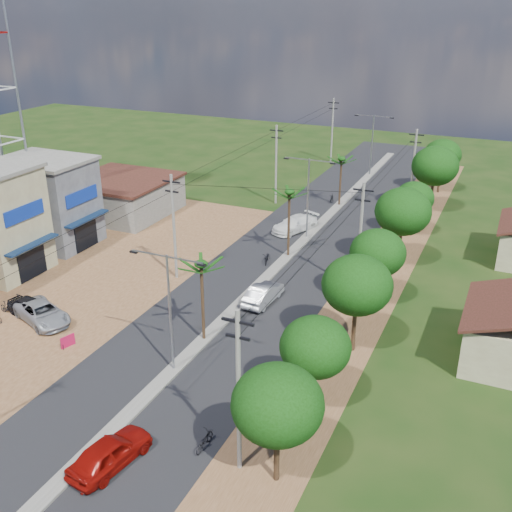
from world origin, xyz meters
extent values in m
plane|color=black|center=(0.00, 0.00, 0.00)|extent=(160.00, 160.00, 0.00)
cube|color=black|center=(0.00, 15.00, 0.02)|extent=(12.00, 110.00, 0.04)
cube|color=#605E56|center=(0.00, 18.00, 0.09)|extent=(1.00, 90.00, 0.18)
cube|color=brown|center=(-15.00, 8.00, 0.02)|extent=(18.00, 46.00, 0.04)
cube|color=brown|center=(8.50, 15.00, 0.01)|extent=(5.00, 90.00, 0.03)
cube|color=#112547|center=(-17.60, 7.00, 3.10)|extent=(0.80, 5.40, 0.15)
cube|color=black|center=(-17.95, 7.00, 1.30)|extent=(0.10, 3.00, 2.40)
cube|color=navy|center=(-17.92, 7.00, 5.85)|extent=(0.12, 4.20, 1.20)
cube|color=#46484E|center=(-22.00, 14.00, 4.00)|extent=(8.00, 6.00, 8.00)
cube|color=#605E56|center=(-22.00, 14.00, 8.15)|extent=(8.40, 6.40, 0.30)
cube|color=#112547|center=(-17.60, 14.00, 3.10)|extent=(0.80, 5.40, 0.15)
cube|color=black|center=(-17.95, 14.00, 1.30)|extent=(0.10, 3.00, 2.40)
cube|color=navy|center=(-17.92, 14.00, 5.20)|extent=(0.12, 4.20, 1.20)
cube|color=#605E56|center=(-21.00, 24.00, 1.80)|extent=(10.00, 10.00, 3.60)
cube|color=black|center=(-21.00, 24.00, 3.80)|extent=(10.40, 10.40, 0.30)
cylinder|color=gray|center=(-25.40, 15.60, 19.00)|extent=(0.24, 0.24, 38.00)
cylinder|color=black|center=(9.50, -6.00, 2.10)|extent=(0.28, 0.28, 4.20)
ellipsoid|color=black|center=(9.50, -6.00, 4.50)|extent=(4.40, 4.40, 3.74)
cylinder|color=black|center=(9.30, 0.00, 1.92)|extent=(0.28, 0.28, 3.85)
ellipsoid|color=black|center=(9.30, 0.00, 4.12)|extent=(4.00, 4.00, 3.40)
cylinder|color=black|center=(9.70, 7.00, 2.27)|extent=(0.28, 0.28, 4.55)
ellipsoid|color=black|center=(9.70, 7.00, 4.88)|extent=(4.60, 4.60, 3.91)
cylinder|color=black|center=(9.40, 14.00, 2.03)|extent=(0.28, 0.28, 4.06)
ellipsoid|color=black|center=(9.40, 14.00, 4.35)|extent=(4.20, 4.20, 3.57)
cylinder|color=black|center=(9.60, 22.00, 2.38)|extent=(0.28, 0.28, 4.76)
ellipsoid|color=black|center=(9.60, 22.00, 5.10)|extent=(4.80, 4.80, 4.08)
cylinder|color=black|center=(9.20, 30.00, 1.82)|extent=(0.28, 0.28, 3.64)
ellipsoid|color=black|center=(9.20, 30.00, 3.90)|extent=(3.80, 3.80, 3.23)
cylinder|color=black|center=(9.80, 38.00, 2.45)|extent=(0.28, 0.28, 4.90)
ellipsoid|color=black|center=(9.80, 38.00, 5.25)|extent=(5.00, 5.00, 4.25)
cylinder|color=black|center=(9.50, 46.00, 2.17)|extent=(0.28, 0.28, 4.34)
ellipsoid|color=black|center=(9.50, 46.00, 4.65)|extent=(4.40, 4.40, 3.74)
cylinder|color=black|center=(0.00, 4.00, 2.90)|extent=(0.22, 0.22, 5.80)
cylinder|color=black|center=(0.00, 20.00, 3.10)|extent=(0.22, 0.22, 6.20)
cylinder|color=black|center=(0.00, 36.00, 2.75)|extent=(0.22, 0.22, 5.50)
cylinder|color=gray|center=(0.00, 0.00, 4.00)|extent=(0.16, 0.16, 8.00)
cube|color=gray|center=(1.20, 0.00, 7.90)|extent=(2.40, 0.08, 0.08)
cube|color=gray|center=(-1.20, 0.00, 7.90)|extent=(2.40, 0.08, 0.08)
cube|color=black|center=(2.30, 0.00, 7.80)|extent=(0.50, 0.18, 0.12)
cube|color=black|center=(-2.30, 0.00, 7.80)|extent=(0.50, 0.18, 0.12)
cylinder|color=gray|center=(0.00, 25.00, 4.00)|extent=(0.16, 0.16, 8.00)
cube|color=gray|center=(1.20, 25.00, 7.90)|extent=(2.40, 0.08, 0.08)
cube|color=gray|center=(-1.20, 25.00, 7.90)|extent=(2.40, 0.08, 0.08)
cube|color=black|center=(2.30, 25.00, 7.80)|extent=(0.50, 0.18, 0.12)
cube|color=black|center=(-2.30, 25.00, 7.80)|extent=(0.50, 0.18, 0.12)
cylinder|color=gray|center=(0.00, 50.00, 4.00)|extent=(0.16, 0.16, 8.00)
cube|color=gray|center=(1.20, 50.00, 7.90)|extent=(2.40, 0.08, 0.08)
cube|color=gray|center=(-1.20, 50.00, 7.90)|extent=(2.40, 0.08, 0.08)
cube|color=black|center=(2.30, 50.00, 7.80)|extent=(0.50, 0.18, 0.12)
cube|color=black|center=(-2.30, 50.00, 7.80)|extent=(0.50, 0.18, 0.12)
cylinder|color=#605E56|center=(-7.00, 12.00, 4.50)|extent=(0.24, 0.24, 9.00)
cube|color=black|center=(-7.00, 12.00, 8.40)|extent=(1.60, 0.12, 0.12)
cube|color=black|center=(-7.00, 12.00, 7.60)|extent=(1.20, 0.12, 0.12)
cylinder|color=#605E56|center=(-7.00, 34.00, 4.50)|extent=(0.24, 0.24, 9.00)
cube|color=black|center=(-7.00, 34.00, 8.40)|extent=(1.60, 0.12, 0.12)
cube|color=black|center=(-7.00, 34.00, 7.60)|extent=(1.20, 0.12, 0.12)
cylinder|color=#605E56|center=(-7.00, 55.00, 4.50)|extent=(0.24, 0.24, 9.00)
cube|color=black|center=(-7.00, 55.00, 8.40)|extent=(1.60, 0.12, 0.12)
cube|color=black|center=(-7.00, 55.00, 7.60)|extent=(1.20, 0.12, 0.12)
cylinder|color=#605E56|center=(7.50, -6.00, 4.50)|extent=(0.24, 0.24, 9.00)
cube|color=black|center=(7.50, -6.00, 8.40)|extent=(1.60, 0.12, 0.12)
cube|color=black|center=(7.50, -6.00, 7.60)|extent=(1.20, 0.12, 0.12)
cylinder|color=#605E56|center=(7.50, 16.00, 4.50)|extent=(0.24, 0.24, 9.00)
cube|color=black|center=(7.50, 16.00, 8.40)|extent=(1.60, 0.12, 0.12)
cube|color=black|center=(7.50, 16.00, 7.60)|extent=(1.20, 0.12, 0.12)
cylinder|color=#605E56|center=(7.50, 38.00, 4.50)|extent=(0.24, 0.24, 9.00)
cube|color=black|center=(7.50, 38.00, 8.40)|extent=(1.60, 0.12, 0.12)
cube|color=black|center=(7.50, 38.00, 7.60)|extent=(1.20, 0.12, 0.12)
imported|color=maroon|center=(1.52, -8.53, 0.80)|extent=(2.66, 4.96, 1.60)
imported|color=#93969B|center=(1.50, 10.82, 0.74)|extent=(1.82, 4.59, 1.49)
imported|color=silver|center=(-1.75, 26.32, 0.77)|extent=(4.14, 5.72, 1.54)
imported|color=#93969B|center=(-11.94, 1.45, 0.72)|extent=(5.71, 4.11, 1.44)
imported|color=black|center=(-13.35, 1.84, 0.69)|extent=(4.27, 2.23, 1.39)
imported|color=black|center=(5.20, -5.48, 0.45)|extent=(0.62, 1.70, 0.89)
imported|color=black|center=(-1.20, 17.90, 0.50)|extent=(1.16, 2.02, 1.00)
imported|color=black|center=(-1.20, 36.97, 0.48)|extent=(0.58, 1.63, 0.96)
cube|color=#A70F3D|center=(-8.00, -0.50, 0.44)|extent=(0.39, 1.03, 0.88)
cylinder|color=black|center=(-8.00, -0.98, 0.22)|extent=(0.04, 0.04, 0.44)
cylinder|color=black|center=(-8.00, -0.01, 0.22)|extent=(0.04, 0.04, 0.44)
imported|color=black|center=(-15.22, 1.35, 0.50)|extent=(1.71, 0.66, 1.00)
imported|color=black|center=(-15.22, 2.65, 0.50)|extent=(1.71, 0.66, 1.00)
camera|label=1|loc=(17.84, -27.10, 21.73)|focal=42.00mm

